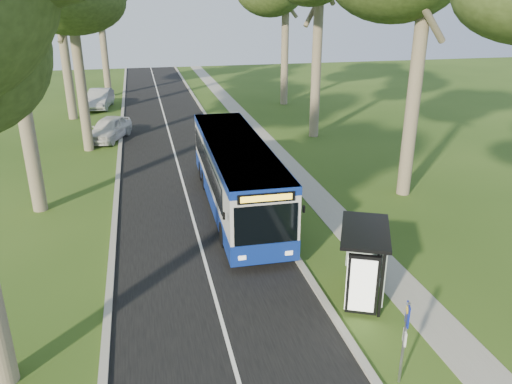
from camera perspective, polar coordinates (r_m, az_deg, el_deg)
ground at (r=19.19m, az=5.15°, el=-8.43°), size 120.00×120.00×0.00m
road at (r=27.53m, az=-8.32°, el=0.93°), size 7.00×100.00×0.02m
kerb_east at (r=27.98m, az=-1.17°, el=1.60°), size 0.25×100.00×0.12m
kerb_west at (r=27.49m, az=-15.60°, el=0.42°), size 0.25×100.00×0.12m
centre_line at (r=27.52m, az=-8.32°, el=0.95°), size 0.12×100.00×0.00m
footpath at (r=28.73m, az=4.69°, el=1.96°), size 1.50×100.00×0.02m
bus at (r=23.52m, az=-2.28°, el=1.97°), size 2.85×12.52×3.30m
bus_stop_sign at (r=13.70m, az=16.67°, el=-15.24°), size 0.15×0.34×2.46m
bus_shelter at (r=16.74m, az=13.23°, el=-6.97°), size 2.59×3.24×2.45m
litter_bin at (r=23.78m, az=3.95°, el=-0.96°), size 0.56×0.56×0.99m
car_white at (r=37.28m, az=-16.46°, el=6.98°), size 3.54×5.15×1.63m
car_silver at (r=48.68m, az=-17.42°, el=10.14°), size 2.46×5.37×1.71m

